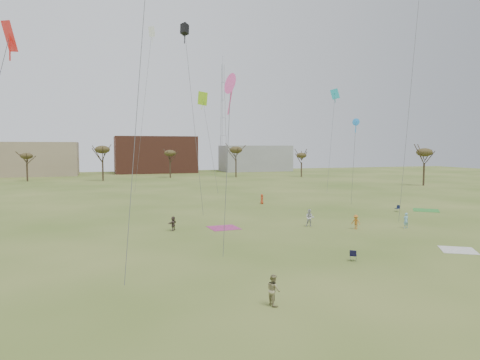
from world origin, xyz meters
name	(u,v)px	position (x,y,z in m)	size (l,w,h in m)	color
ground	(292,271)	(0.00, 0.00, 0.00)	(260.00, 260.00, 0.00)	#3E5B1C
spectator_fore_b	(273,290)	(-3.83, -5.79, 0.86)	(0.84, 0.65, 1.72)	#978E60
spectator_fore_c	(173,223)	(-5.63, 17.11, 0.75)	(1.38, 0.44, 1.49)	brown
flyer_mid_b	(356,222)	(12.84, 12.00, 0.76)	(0.98, 0.56, 1.52)	#BF7023
flyer_mid_c	(406,220)	(18.20, 10.81, 0.83)	(0.61, 0.40, 1.66)	#79B3C9
spectator_mid_e	(310,218)	(8.88, 14.82, 0.95)	(0.92, 0.72, 1.89)	silver
flyer_far_b	(262,199)	(10.58, 33.93, 0.74)	(0.73, 0.47, 1.49)	#BC4220
blanket_cream	(458,250)	(15.75, 1.18, 0.00)	(2.73, 2.73, 0.03)	silver
blanket_plum	(224,228)	(-0.25, 16.90, 0.00)	(3.05, 3.05, 0.03)	#A83372
blanket_olive	(426,210)	(29.51, 20.74, 0.00)	(3.27, 3.27, 0.03)	#338B32
camp_chair_center	(353,258)	(5.49, 0.94, 0.26)	(0.73, 0.74, 0.87)	#141335
camp_chair_right	(397,210)	(25.03, 21.01, 0.26)	(0.63, 0.60, 0.87)	#141D39
kites_aloft	(189,48)	(-0.82, 32.20, 22.02)	(67.28, 51.50, 27.93)	white
tree_line	(143,153)	(-2.85, 79.12, 7.09)	(117.44, 49.32, 8.91)	#3A2B1E
building_tan	(20,159)	(-35.00, 115.00, 5.00)	(32.00, 14.00, 10.00)	#937F60
building_brick	(155,155)	(5.00, 120.00, 6.00)	(26.00, 16.00, 12.00)	brown
building_grey	(255,158)	(40.00, 118.00, 4.50)	(24.00, 12.00, 9.00)	gray
radio_tower	(223,117)	(30.00, 125.00, 19.21)	(1.51, 1.72, 41.00)	#9EA3A8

